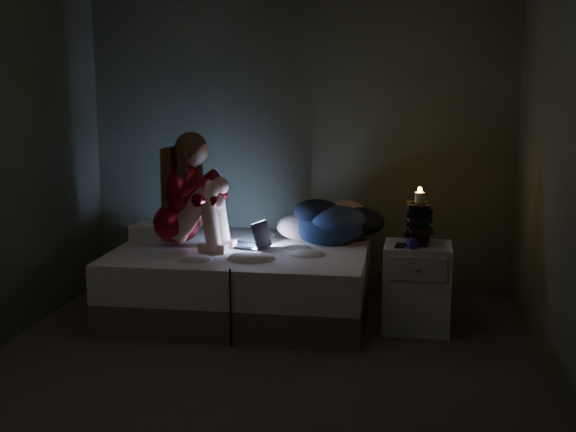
% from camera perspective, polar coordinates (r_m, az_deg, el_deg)
% --- Properties ---
extents(floor, '(3.60, 3.80, 0.02)m').
position_cam_1_polar(floor, '(4.66, -2.57, -12.08)').
color(floor, '#443C3A').
rests_on(floor, ground).
extents(wall_back, '(3.60, 0.02, 2.60)m').
position_cam_1_polar(wall_back, '(6.20, 0.85, 6.07)').
color(wall_back, '#565F45').
rests_on(wall_back, ground).
extents(wall_front, '(3.60, 0.02, 2.60)m').
position_cam_1_polar(wall_front, '(2.51, -11.49, -0.66)').
color(wall_front, '#565F45').
rests_on(wall_front, ground).
extents(wall_right, '(0.02, 3.80, 2.60)m').
position_cam_1_polar(wall_right, '(4.34, 21.43, 3.47)').
color(wall_right, '#565F45').
rests_on(wall_right, ground).
extents(bed, '(1.90, 1.43, 0.52)m').
position_cam_1_polar(bed, '(5.65, -3.60, -5.09)').
color(bed, beige).
rests_on(bed, ground).
extents(pillow, '(0.42, 0.30, 0.12)m').
position_cam_1_polar(pillow, '(5.99, -10.02, -1.17)').
color(pillow, silver).
rests_on(pillow, bed).
extents(woman, '(0.60, 0.44, 0.89)m').
position_cam_1_polar(woman, '(5.59, -8.81, 2.06)').
color(woman, maroon).
rests_on(woman, bed).
extents(laptop, '(0.37, 0.31, 0.22)m').
position_cam_1_polar(laptop, '(5.58, -3.27, -1.36)').
color(laptop, black).
rests_on(laptop, bed).
extents(clothes_pile, '(0.72, 0.63, 0.36)m').
position_cam_1_polar(clothes_pile, '(5.74, 3.21, -0.28)').
color(clothes_pile, '#0F2746').
rests_on(clothes_pile, bed).
extents(nightstand, '(0.48, 0.43, 0.63)m').
position_cam_1_polar(nightstand, '(5.35, 10.07, -5.52)').
color(nightstand, silver).
rests_on(nightstand, ground).
extents(book_stack, '(0.19, 0.25, 0.29)m').
position_cam_1_polar(book_stack, '(5.25, 10.23, -0.66)').
color(book_stack, black).
rests_on(book_stack, nightstand).
extents(candle, '(0.07, 0.07, 0.08)m').
position_cam_1_polar(candle, '(5.22, 10.29, 1.33)').
color(candle, beige).
rests_on(candle, book_stack).
extents(phone, '(0.08, 0.14, 0.01)m').
position_cam_1_polar(phone, '(5.19, 8.84, -2.31)').
color(phone, black).
rests_on(phone, nightstand).
extents(blue_orb, '(0.08, 0.08, 0.08)m').
position_cam_1_polar(blue_orb, '(5.12, 9.78, -2.12)').
color(blue_orb, '#321F8F').
rests_on(blue_orb, nightstand).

